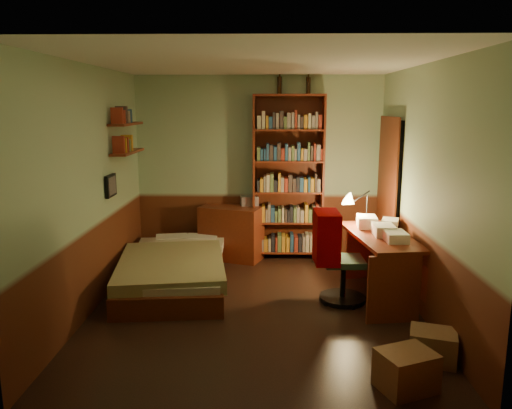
{
  "coord_description": "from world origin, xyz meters",
  "views": [
    {
      "loc": [
        0.12,
        -5.16,
        2.17
      ],
      "look_at": [
        0.0,
        0.25,
        1.1
      ],
      "focal_mm": 35.0,
      "sensor_mm": 36.0,
      "label": 1
    }
  ],
  "objects_px": {
    "bed": "(175,259)",
    "bookshelf": "(288,178)",
    "office_chair": "(344,259)",
    "mini_stereo": "(249,201)",
    "desk": "(379,266)",
    "cardboard_box_a": "(406,370)",
    "desk_lamp": "(367,199)",
    "cardboard_box_b": "(433,346)",
    "dresser": "(231,233)"
  },
  "relations": [
    {
      "from": "office_chair",
      "to": "cardboard_box_b",
      "type": "distance_m",
      "value": 1.5
    },
    {
      "from": "mini_stereo",
      "to": "desk_lamp",
      "type": "bearing_deg",
      "value": -45.68
    },
    {
      "from": "bed",
      "to": "bookshelf",
      "type": "relative_size",
      "value": 0.93
    },
    {
      "from": "cardboard_box_a",
      "to": "cardboard_box_b",
      "type": "bearing_deg",
      "value": 52.04
    },
    {
      "from": "desk",
      "to": "cardboard_box_a",
      "type": "height_order",
      "value": "desk"
    },
    {
      "from": "bookshelf",
      "to": "office_chair",
      "type": "bearing_deg",
      "value": -70.92
    },
    {
      "from": "bed",
      "to": "cardboard_box_a",
      "type": "xyz_separation_m",
      "value": [
        2.22,
        -2.3,
        -0.17
      ]
    },
    {
      "from": "mini_stereo",
      "to": "bookshelf",
      "type": "relative_size",
      "value": 0.11
    },
    {
      "from": "dresser",
      "to": "desk",
      "type": "xyz_separation_m",
      "value": [
        1.79,
        -1.45,
        -0.01
      ]
    },
    {
      "from": "desk",
      "to": "cardboard_box_a",
      "type": "xyz_separation_m",
      "value": [
        -0.2,
        -1.9,
        -0.22
      ]
    },
    {
      "from": "desk",
      "to": "office_chair",
      "type": "relative_size",
      "value": 1.4
    },
    {
      "from": "bed",
      "to": "bookshelf",
      "type": "distance_m",
      "value": 2.02
    },
    {
      "from": "mini_stereo",
      "to": "office_chair",
      "type": "distance_m",
      "value": 2.05
    },
    {
      "from": "bed",
      "to": "bookshelf",
      "type": "xyz_separation_m",
      "value": [
        1.44,
        1.14,
        0.84
      ]
    },
    {
      "from": "bookshelf",
      "to": "cardboard_box_b",
      "type": "relative_size",
      "value": 6.07
    },
    {
      "from": "cardboard_box_b",
      "to": "dresser",
      "type": "bearing_deg",
      "value": 123.87
    },
    {
      "from": "bookshelf",
      "to": "cardboard_box_b",
      "type": "height_order",
      "value": "bookshelf"
    },
    {
      "from": "office_chair",
      "to": "bookshelf",
      "type": "bearing_deg",
      "value": 108.07
    },
    {
      "from": "desk",
      "to": "cardboard_box_a",
      "type": "bearing_deg",
      "value": -103.63
    },
    {
      "from": "desk",
      "to": "office_chair",
      "type": "height_order",
      "value": "office_chair"
    },
    {
      "from": "desk_lamp",
      "to": "office_chair",
      "type": "relative_size",
      "value": 0.61
    },
    {
      "from": "office_chair",
      "to": "desk_lamp",
      "type": "bearing_deg",
      "value": 59.56
    },
    {
      "from": "bed",
      "to": "desk_lamp",
      "type": "distance_m",
      "value": 2.47
    },
    {
      "from": "bookshelf",
      "to": "desk",
      "type": "relative_size",
      "value": 1.67
    },
    {
      "from": "bed",
      "to": "desk_lamp",
      "type": "relative_size",
      "value": 3.55
    },
    {
      "from": "cardboard_box_a",
      "to": "cardboard_box_b",
      "type": "relative_size",
      "value": 1.08
    },
    {
      "from": "desk",
      "to": "desk_lamp",
      "type": "distance_m",
      "value": 0.85
    },
    {
      "from": "bed",
      "to": "bookshelf",
      "type": "bearing_deg",
      "value": 32.88
    },
    {
      "from": "bed",
      "to": "desk_lamp",
      "type": "height_order",
      "value": "desk_lamp"
    },
    {
      "from": "bed",
      "to": "mini_stereo",
      "type": "distance_m",
      "value": 1.56
    },
    {
      "from": "dresser",
      "to": "desk",
      "type": "height_order",
      "value": "dresser"
    },
    {
      "from": "office_chair",
      "to": "cardboard_box_a",
      "type": "bearing_deg",
      "value": -83.45
    },
    {
      "from": "desk",
      "to": "desk_lamp",
      "type": "xyz_separation_m",
      "value": [
        -0.06,
        0.51,
        0.68
      ]
    },
    {
      "from": "dresser",
      "to": "mini_stereo",
      "type": "xyz_separation_m",
      "value": [
        0.26,
        0.12,
        0.45
      ]
    },
    {
      "from": "mini_stereo",
      "to": "bookshelf",
      "type": "bearing_deg",
      "value": -13.89
    },
    {
      "from": "cardboard_box_a",
      "to": "dresser",
      "type": "bearing_deg",
      "value": 115.43
    },
    {
      "from": "dresser",
      "to": "mini_stereo",
      "type": "distance_m",
      "value": 0.53
    },
    {
      "from": "bed",
      "to": "cardboard_box_b",
      "type": "relative_size",
      "value": 5.65
    },
    {
      "from": "bed",
      "to": "mini_stereo",
      "type": "xyz_separation_m",
      "value": [
        0.88,
        1.18,
        0.51
      ]
    },
    {
      "from": "mini_stereo",
      "to": "cardboard_box_b",
      "type": "xyz_separation_m",
      "value": [
        1.69,
        -3.03,
        -0.7
      ]
    },
    {
      "from": "desk_lamp",
      "to": "bed",
      "type": "bearing_deg",
      "value": -159.9
    },
    {
      "from": "bed",
      "to": "office_chair",
      "type": "height_order",
      "value": "office_chair"
    },
    {
      "from": "cardboard_box_a",
      "to": "mini_stereo",
      "type": "bearing_deg",
      "value": 111.05
    },
    {
      "from": "office_chair",
      "to": "mini_stereo",
      "type": "bearing_deg",
      "value": 122.72
    },
    {
      "from": "bed",
      "to": "office_chair",
      "type": "bearing_deg",
      "value": -19.94
    },
    {
      "from": "bed",
      "to": "dresser",
      "type": "xyz_separation_m",
      "value": [
        0.63,
        1.05,
        0.06
      ]
    },
    {
      "from": "bookshelf",
      "to": "office_chair",
      "type": "distance_m",
      "value": 1.87
    },
    {
      "from": "dresser",
      "to": "cardboard_box_a",
      "type": "height_order",
      "value": "dresser"
    },
    {
      "from": "mini_stereo",
      "to": "cardboard_box_b",
      "type": "height_order",
      "value": "mini_stereo"
    },
    {
      "from": "cardboard_box_a",
      "to": "cardboard_box_b",
      "type": "height_order",
      "value": "cardboard_box_a"
    }
  ]
}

